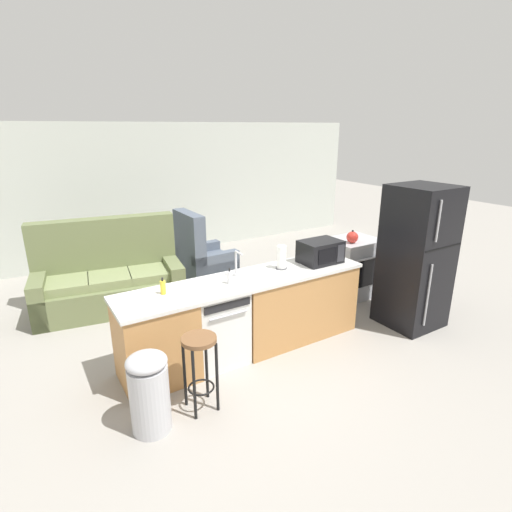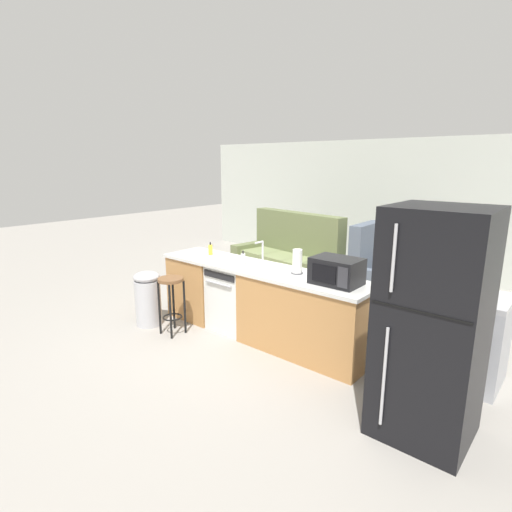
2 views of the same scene
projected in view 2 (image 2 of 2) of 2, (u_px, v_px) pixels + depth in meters
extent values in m
plane|color=gray|center=(250.00, 332.00, 5.17)|extent=(24.00, 24.00, 0.00)
cube|color=beige|center=(403.00, 207.00, 7.79)|extent=(10.00, 0.06, 2.60)
cube|color=#B77F47|center=(201.00, 287.00, 5.65)|extent=(0.75, 0.62, 0.86)
cube|color=#B77F47|center=(304.00, 317.00, 4.55)|extent=(1.55, 0.62, 0.86)
cube|color=silver|center=(259.00, 269.00, 4.87)|extent=(2.94, 0.66, 0.04)
cube|color=#49331C|center=(259.00, 332.00, 5.06)|extent=(2.86, 0.56, 0.08)
cube|color=silver|center=(236.00, 297.00, 5.23)|extent=(0.58, 0.58, 0.84)
cube|color=black|center=(219.00, 276.00, 4.93)|extent=(0.52, 0.01, 0.08)
cylinder|color=#B2B2B7|center=(218.00, 284.00, 4.94)|extent=(0.44, 0.02, 0.02)
cube|color=#A8AAB2|center=(462.00, 339.00, 3.99)|extent=(0.76, 0.64, 0.85)
cube|color=black|center=(453.00, 346.00, 3.74)|extent=(0.53, 0.01, 0.43)
cylinder|color=silver|center=(456.00, 324.00, 3.67)|extent=(0.61, 0.03, 0.03)
cube|color=#B7B7BC|center=(468.00, 296.00, 3.89)|extent=(0.76, 0.64, 0.05)
torus|color=black|center=(445.00, 294.00, 3.90)|extent=(0.16, 0.16, 0.01)
torus|color=black|center=(485.00, 301.00, 3.68)|extent=(0.16, 0.16, 0.01)
torus|color=black|center=(453.00, 288.00, 4.09)|extent=(0.16, 0.16, 0.01)
torus|color=black|center=(490.00, 295.00, 3.87)|extent=(0.16, 0.16, 0.01)
cube|color=black|center=(432.00, 326.00, 3.07)|extent=(0.72, 0.70, 1.84)
cylinder|color=#B2B2B7|center=(394.00, 258.00, 2.79)|extent=(0.02, 0.02, 0.49)
cylinder|color=#B2B2B7|center=(384.00, 377.00, 3.00)|extent=(0.02, 0.02, 0.80)
cube|color=black|center=(419.00, 311.00, 2.75)|extent=(0.68, 0.01, 0.01)
cube|color=black|center=(337.00, 271.00, 4.17)|extent=(0.50, 0.36, 0.28)
cube|color=black|center=(324.00, 274.00, 4.06)|extent=(0.27, 0.01, 0.18)
cube|color=#2D2D33|center=(343.00, 278.00, 3.92)|extent=(0.11, 0.01, 0.21)
cylinder|color=silver|center=(263.00, 263.00, 5.00)|extent=(0.07, 0.07, 0.03)
cylinder|color=silver|center=(263.00, 252.00, 4.97)|extent=(0.02, 0.02, 0.26)
cylinder|color=silver|center=(259.00, 242.00, 4.89)|extent=(0.02, 0.14, 0.02)
cylinder|color=#4C4C51|center=(297.00, 273.00, 4.59)|extent=(0.14, 0.14, 0.01)
cylinder|color=white|center=(297.00, 261.00, 4.55)|extent=(0.11, 0.11, 0.27)
cylinder|color=silver|center=(243.00, 259.00, 4.97)|extent=(0.06, 0.06, 0.14)
cylinder|color=black|center=(243.00, 252.00, 4.95)|extent=(0.02, 0.02, 0.04)
cylinder|color=yellow|center=(210.00, 250.00, 5.50)|extent=(0.06, 0.06, 0.14)
cylinder|color=black|center=(210.00, 244.00, 5.48)|extent=(0.02, 0.02, 0.04)
sphere|color=red|center=(447.00, 285.00, 3.88)|extent=(0.17, 0.17, 0.17)
sphere|color=black|center=(448.00, 275.00, 3.86)|extent=(0.03, 0.03, 0.03)
cone|color=red|center=(456.00, 285.00, 3.82)|extent=(0.08, 0.04, 0.06)
cylinder|color=brown|center=(171.00, 280.00, 4.98)|extent=(0.32, 0.32, 0.04)
cylinder|color=black|center=(159.00, 308.00, 5.05)|extent=(0.03, 0.03, 0.70)
cylinder|color=black|center=(170.00, 312.00, 4.91)|extent=(0.03, 0.03, 0.70)
cylinder|color=black|center=(174.00, 303.00, 5.22)|extent=(0.03, 0.03, 0.70)
cylinder|color=black|center=(185.00, 307.00, 5.07)|extent=(0.03, 0.03, 0.70)
torus|color=black|center=(173.00, 317.00, 5.09)|extent=(0.25, 0.25, 0.02)
cylinder|color=#B7B7BC|center=(148.00, 302.00, 5.36)|extent=(0.34, 0.34, 0.62)
ellipsoid|color=#B7B7BC|center=(147.00, 277.00, 5.28)|extent=(0.35, 0.35, 0.14)
cube|color=#667047|center=(284.00, 272.00, 7.20)|extent=(2.12, 1.20, 0.42)
cube|color=#667047|center=(297.00, 247.00, 7.31)|extent=(2.01, 0.55, 1.27)
cube|color=#667047|center=(252.00, 258.00, 7.84)|extent=(0.34, 0.92, 0.62)
cube|color=#667047|center=(323.00, 278.00, 6.51)|extent=(0.34, 0.92, 0.62)
cube|color=#7D8959|center=(262.00, 253.00, 7.51)|extent=(0.65, 0.71, 0.12)
cube|color=#7D8959|center=(282.00, 258.00, 7.11)|extent=(0.65, 0.71, 0.12)
cube|color=#7D8959|center=(305.00, 264.00, 6.70)|extent=(0.65, 0.71, 0.12)
cube|color=#515B6B|center=(381.00, 287.00, 6.39)|extent=(0.82, 0.86, 0.40)
cube|color=#515B6B|center=(365.00, 260.00, 6.49)|extent=(0.22, 0.85, 1.20)
cube|color=#515B6B|center=(372.00, 287.00, 6.12)|extent=(0.80, 0.18, 0.55)
cube|color=#515B6B|center=(389.00, 278.00, 6.64)|extent=(0.80, 0.18, 0.55)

